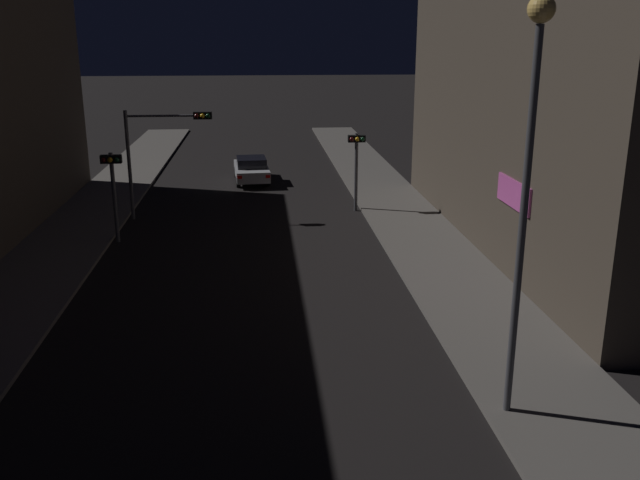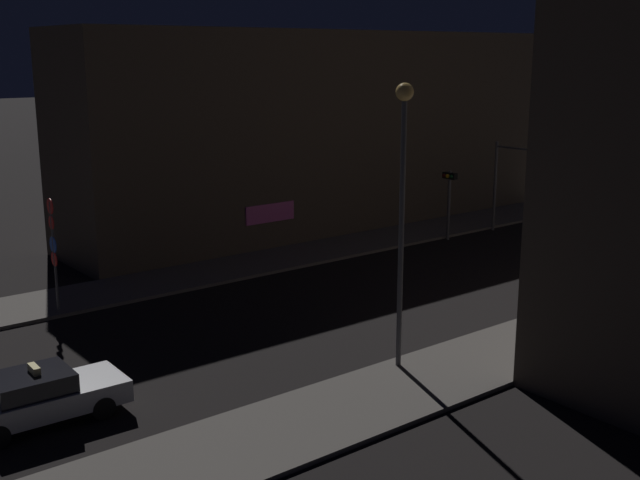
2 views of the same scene
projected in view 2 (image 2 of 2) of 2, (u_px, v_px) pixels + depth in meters
The scene contains 7 objects.
sidewalk_left at pixel (430, 230), 43.44m from camera, with size 3.50×65.77×0.13m, color #5B5651.
building_facade_left at pixel (325, 131), 43.74m from camera, with size 6.20×29.40×10.61m.
taxi at pixel (39, 397), 20.84m from camera, with size 1.91×4.49×1.62m.
traffic_light_overhead at pixel (518, 169), 41.68m from camera, with size 3.79×0.41×4.85m.
traffic_light_left_kerb at pixel (449, 190), 40.83m from camera, with size 0.80×0.42×3.60m.
sign_pole_left at pixel (53, 246), 29.10m from camera, with size 0.61×0.10×4.25m.
street_lamp_near_block at pixel (403, 179), 23.19m from camera, with size 0.53×0.53×8.55m.
Camera 2 is at (22.33, -0.22, 9.54)m, focal length 44.73 mm.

